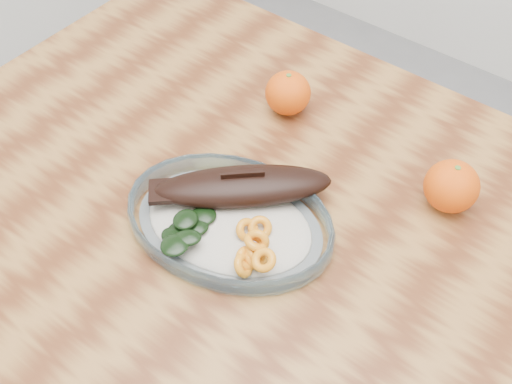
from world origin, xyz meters
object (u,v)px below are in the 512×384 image
Objects in this scene: dining_table at (284,263)px; orange_right at (452,186)px; plated_meal at (230,218)px; orange_left at (288,93)px.

dining_table is 15.64× the size of orange_right.
orange_right is at bearing 31.43° from plated_meal.
orange_right is (0.22, 0.22, 0.02)m from plated_meal.
dining_table is 16.42× the size of orange_left.
dining_table is 1.89× the size of plated_meal.
orange_left is (-0.14, 0.19, 0.14)m from dining_table.
orange_right is at bearing 45.69° from dining_table.
orange_right reaches higher than dining_table.
dining_table is 0.27m from orange_right.
plated_meal is 0.26m from orange_left.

